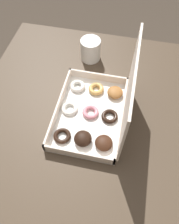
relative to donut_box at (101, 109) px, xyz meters
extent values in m
plane|color=#42382D|center=(-0.03, -0.09, -0.79)|extent=(8.00, 8.00, 0.00)
cube|color=#4C3D2D|center=(-0.03, -0.09, -0.08)|extent=(0.99, 0.92, 0.03)
cylinder|color=#4C3D2D|center=(-0.48, -0.50, -0.44)|extent=(0.06, 0.06, 0.70)
cylinder|color=#4C3D2D|center=(-0.48, 0.33, -0.44)|extent=(0.06, 0.06, 0.70)
cube|color=white|center=(0.00, -0.05, -0.06)|extent=(0.39, 0.27, 0.01)
cube|color=silver|center=(0.00, -0.18, -0.04)|extent=(0.39, 0.01, 0.04)
cube|color=silver|center=(0.00, 0.09, -0.04)|extent=(0.39, 0.01, 0.04)
cube|color=silver|center=(-0.19, -0.05, -0.04)|extent=(0.01, 0.27, 0.04)
cube|color=silver|center=(0.19, -0.05, -0.04)|extent=(0.01, 0.27, 0.04)
cube|color=silver|center=(0.00, 0.09, 0.12)|extent=(0.39, 0.01, 0.27)
torus|color=white|center=(-0.13, -0.13, -0.05)|extent=(0.07, 0.07, 0.02)
torus|color=white|center=(-0.01, -0.13, -0.05)|extent=(0.07, 0.07, 0.02)
torus|color=black|center=(0.12, -0.13, -0.05)|extent=(0.07, 0.07, 0.02)
torus|color=tan|center=(-0.13, -0.04, -0.05)|extent=(0.07, 0.07, 0.02)
torus|color=pink|center=(-0.01, -0.04, -0.05)|extent=(0.07, 0.07, 0.02)
ellipsoid|color=black|center=(0.12, -0.04, -0.04)|extent=(0.07, 0.07, 0.04)
ellipsoid|color=#9E6633|center=(-0.12, 0.04, -0.04)|extent=(0.07, 0.07, 0.03)
torus|color=black|center=(0.00, 0.04, -0.05)|extent=(0.07, 0.07, 0.02)
ellipsoid|color=#381E11|center=(0.12, 0.04, -0.04)|extent=(0.07, 0.07, 0.03)
cylinder|color=white|center=(-0.33, -0.11, -0.01)|extent=(0.10, 0.10, 0.11)
cylinder|color=black|center=(-0.33, -0.11, 0.04)|extent=(0.08, 0.08, 0.01)
camera|label=1|loc=(0.46, 0.05, 0.71)|focal=35.00mm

